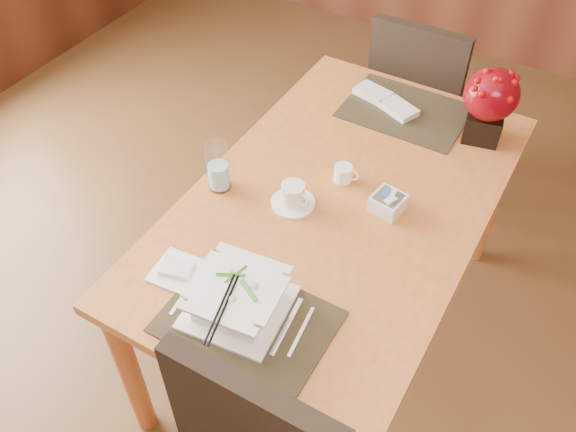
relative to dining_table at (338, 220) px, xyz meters
The scene contains 12 objects.
dining_table is the anchor object (origin of this frame).
placemat_near 0.56m from the dining_table, 90.00° to the right, with size 0.45×0.33×0.01m, color black.
placemat_far 0.56m from the dining_table, 90.00° to the left, with size 0.45×0.33×0.01m, color black.
soup_setting 0.55m from the dining_table, 94.70° to the right, with size 0.29×0.29×0.11m.
coffee_cup 0.20m from the dining_table, 141.53° to the right, with size 0.14×0.14×0.08m.
water_glass 0.44m from the dining_table, 158.47° to the right, with size 0.08×0.08×0.17m, color white.
creamer_jug 0.16m from the dining_table, 110.76° to the left, with size 0.08×0.08×0.06m, color white, non-canonical shape.
sugar_caddy 0.20m from the dining_table, 12.87° to the left, with size 0.09×0.09×0.06m, color white.
berry_decor 0.67m from the dining_table, 61.76° to the left, with size 0.19×0.19×0.28m.
napkins_far 0.57m from the dining_table, 97.71° to the left, with size 0.27×0.10×0.02m, color white, non-canonical shape.
bread_plate 0.58m from the dining_table, 117.90° to the right, with size 0.14×0.14×0.01m, color white.
far_chair 0.99m from the dining_table, 94.78° to the left, with size 0.44×0.44×0.93m.
Camera 1 is at (0.57, -0.71, 2.14)m, focal length 38.00 mm.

